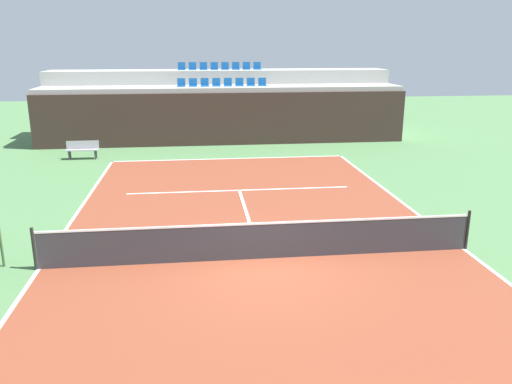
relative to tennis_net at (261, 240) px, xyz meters
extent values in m
plane|color=#477042|center=(0.00, 0.00, -0.51)|extent=(80.00, 80.00, 0.00)
cube|color=brown|center=(0.00, 0.00, -0.50)|extent=(11.00, 24.00, 0.01)
cube|color=white|center=(0.00, 11.95, -0.50)|extent=(11.00, 0.10, 0.00)
cube|color=white|center=(-5.45, 0.00, -0.50)|extent=(0.10, 24.00, 0.00)
cube|color=white|center=(5.45, 0.00, -0.50)|extent=(0.10, 24.00, 0.00)
cube|color=white|center=(0.00, 6.40, -0.50)|extent=(8.26, 0.10, 0.00)
cube|color=white|center=(0.00, 3.20, -0.50)|extent=(0.10, 6.40, 0.00)
cube|color=#33231E|center=(0.00, 15.52, 0.88)|extent=(19.91, 0.30, 2.79)
cube|color=#9E9E99|center=(0.00, 16.87, 1.00)|extent=(19.91, 2.40, 3.03)
cube|color=#9E9E99|center=(0.00, 19.27, 1.39)|extent=(19.91, 2.40, 3.80)
cube|color=#145193|center=(-2.24, 16.87, 2.54)|extent=(0.44, 0.44, 0.04)
cube|color=#145193|center=(-2.24, 17.07, 2.76)|extent=(0.44, 0.04, 0.40)
cube|color=#145193|center=(-1.60, 16.87, 2.54)|extent=(0.44, 0.44, 0.04)
cube|color=#145193|center=(-1.60, 17.07, 2.76)|extent=(0.44, 0.04, 0.40)
cube|color=#145193|center=(-0.96, 16.87, 2.54)|extent=(0.44, 0.44, 0.04)
cube|color=#145193|center=(-0.96, 17.07, 2.76)|extent=(0.44, 0.04, 0.40)
cube|color=#145193|center=(-0.32, 16.87, 2.54)|extent=(0.44, 0.44, 0.04)
cube|color=#145193|center=(-0.32, 17.07, 2.76)|extent=(0.44, 0.04, 0.40)
cube|color=#145193|center=(0.32, 16.87, 2.54)|extent=(0.44, 0.44, 0.04)
cube|color=#145193|center=(0.32, 17.07, 2.76)|extent=(0.44, 0.04, 0.40)
cube|color=#145193|center=(0.96, 16.87, 2.54)|extent=(0.44, 0.44, 0.04)
cube|color=#145193|center=(0.96, 17.07, 2.76)|extent=(0.44, 0.04, 0.40)
cube|color=#145193|center=(1.60, 16.87, 2.54)|extent=(0.44, 0.44, 0.04)
cube|color=#145193|center=(1.60, 17.07, 2.76)|extent=(0.44, 0.04, 0.40)
cube|color=#145193|center=(2.24, 16.87, 2.54)|extent=(0.44, 0.44, 0.04)
cube|color=#145193|center=(2.24, 17.07, 2.76)|extent=(0.44, 0.04, 0.40)
cube|color=#145193|center=(-2.24, 19.27, 3.31)|extent=(0.44, 0.44, 0.04)
cube|color=#145193|center=(-2.24, 19.47, 3.53)|extent=(0.44, 0.04, 0.40)
cube|color=#145193|center=(-1.60, 19.27, 3.31)|extent=(0.44, 0.44, 0.04)
cube|color=#145193|center=(-1.60, 19.47, 3.53)|extent=(0.44, 0.04, 0.40)
cube|color=#145193|center=(-0.96, 19.27, 3.31)|extent=(0.44, 0.44, 0.04)
cube|color=#145193|center=(-0.96, 19.47, 3.53)|extent=(0.44, 0.04, 0.40)
cube|color=#145193|center=(-0.32, 19.27, 3.31)|extent=(0.44, 0.44, 0.04)
cube|color=#145193|center=(-0.32, 19.47, 3.53)|extent=(0.44, 0.04, 0.40)
cube|color=#145193|center=(0.32, 19.27, 3.31)|extent=(0.44, 0.44, 0.04)
cube|color=#145193|center=(0.32, 19.47, 3.53)|extent=(0.44, 0.04, 0.40)
cube|color=#145193|center=(0.96, 19.27, 3.31)|extent=(0.44, 0.44, 0.04)
cube|color=#145193|center=(0.96, 19.47, 3.53)|extent=(0.44, 0.04, 0.40)
cube|color=#145193|center=(1.60, 19.27, 3.31)|extent=(0.44, 0.44, 0.04)
cube|color=#145193|center=(1.60, 19.47, 3.53)|extent=(0.44, 0.04, 0.40)
cube|color=#145193|center=(2.24, 19.27, 3.31)|extent=(0.44, 0.44, 0.04)
cube|color=#145193|center=(2.24, 19.47, 3.53)|extent=(0.44, 0.04, 0.40)
cylinder|color=black|center=(-5.50, 0.00, 0.04)|extent=(0.08, 0.08, 1.07)
cylinder|color=black|center=(5.50, 0.00, 0.04)|extent=(0.08, 0.08, 1.07)
cube|color=#333338|center=(0.00, 0.00, -0.04)|extent=(10.90, 0.02, 0.92)
cube|color=white|center=(0.00, 0.00, 0.45)|extent=(10.90, 0.04, 0.05)
cylinder|color=#334C2D|center=(-6.35, 0.30, 0.27)|extent=(0.06, 0.06, 1.55)
cube|color=#99999E|center=(-6.91, 12.72, -0.06)|extent=(1.50, 0.40, 0.05)
cube|color=#99999E|center=(-6.91, 12.90, 0.16)|extent=(1.50, 0.04, 0.36)
cube|color=#2D2D33|center=(-7.51, 12.58, -0.30)|extent=(0.06, 0.06, 0.42)
cube|color=#2D2D33|center=(-6.31, 12.58, -0.30)|extent=(0.06, 0.06, 0.42)
cube|color=#2D2D33|center=(-7.51, 12.86, -0.30)|extent=(0.06, 0.06, 0.42)
cube|color=#2D2D33|center=(-6.31, 12.86, -0.30)|extent=(0.06, 0.06, 0.42)
camera|label=1|loc=(-1.56, -12.02, 4.76)|focal=36.12mm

